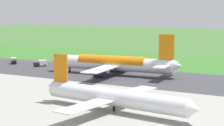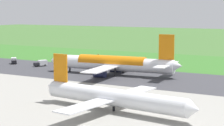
# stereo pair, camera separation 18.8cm
# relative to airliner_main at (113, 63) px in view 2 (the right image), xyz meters

# --- Properties ---
(ground_plane) EXTENTS (800.00, 800.00, 0.00)m
(ground_plane) POSITION_rel_airliner_main_xyz_m (12.50, 0.04, -4.35)
(ground_plane) COLOR #3D662D
(runway_asphalt) EXTENTS (600.00, 38.07, 0.06)m
(runway_asphalt) POSITION_rel_airliner_main_xyz_m (12.50, 0.04, -4.32)
(runway_asphalt) COLOR #38383D
(runway_asphalt) RESTS_ON ground
(grass_verge_foreground) EXTENTS (600.00, 80.00, 0.04)m
(grass_verge_foreground) POSITION_rel_airliner_main_xyz_m (12.50, -41.05, -4.33)
(grass_verge_foreground) COLOR #346B27
(grass_verge_foreground) RESTS_ON ground
(airliner_main) EXTENTS (54.14, 44.39, 15.88)m
(airliner_main) POSITION_rel_airliner_main_xyz_m (0.00, 0.00, 0.00)
(airliner_main) COLOR white
(airliner_main) RESTS_ON ground
(airliner_parked_near) EXTENTS (44.25, 36.27, 12.91)m
(airliner_parked_near) POSITION_rel_airliner_main_xyz_m (-27.66, 48.86, -0.83)
(airliner_parked_near) COLOR white
(airliner_parked_near) RESTS_ON ground
(service_truck_baggage) EXTENTS (5.68, 5.71, 2.65)m
(service_truck_baggage) POSITION_rel_airliner_main_xyz_m (55.37, -5.88, -2.95)
(service_truck_baggage) COLOR black
(service_truck_baggage) RESTS_ON ground
(service_truck_fuel) EXTENTS (4.37, 6.22, 2.65)m
(service_truck_fuel) POSITION_rel_airliner_main_xyz_m (38.83, -5.03, -2.95)
(service_truck_fuel) COLOR black
(service_truck_fuel) RESTS_ON ground
(no_stopping_sign) EXTENTS (0.60, 0.10, 2.45)m
(no_stopping_sign) POSITION_rel_airliner_main_xyz_m (31.15, -40.10, -2.89)
(no_stopping_sign) COLOR slate
(no_stopping_sign) RESTS_ON ground
(traffic_cone_orange) EXTENTS (0.40, 0.40, 0.55)m
(traffic_cone_orange) POSITION_rel_airliner_main_xyz_m (35.42, -38.49, -4.08)
(traffic_cone_orange) COLOR orange
(traffic_cone_orange) RESTS_ON ground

